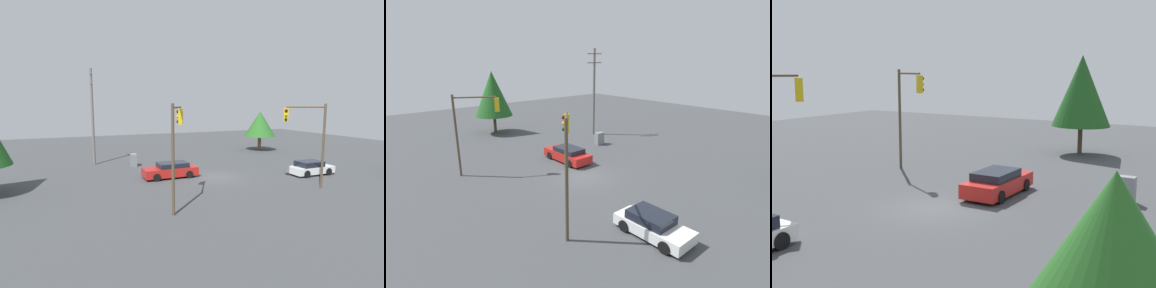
# 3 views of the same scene
# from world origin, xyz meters

# --- Properties ---
(ground_plane) EXTENTS (80.00, 80.00, 0.00)m
(ground_plane) POSITION_xyz_m (0.00, 0.00, 0.00)
(ground_plane) COLOR #424447
(sedan_white) EXTENTS (1.94, 4.14, 1.28)m
(sedan_white) POSITION_xyz_m (2.59, 8.52, 0.62)
(sedan_white) COLOR silver
(sedan_white) RESTS_ON ground_plane
(sedan_red) EXTENTS (2.04, 4.78, 1.34)m
(sedan_red) POSITION_xyz_m (-1.43, -3.75, 0.66)
(sedan_red) COLOR red
(sedan_red) RESTS_ON ground_plane
(traffic_signal_main) EXTENTS (3.11, 1.84, 6.52)m
(traffic_signal_main) POSITION_xyz_m (6.20, -5.97, 4.43)
(traffic_signal_main) COLOR brown
(traffic_signal_main) RESTS_ON ground_plane
(traffic_signal_cross) EXTENTS (2.08, 2.49, 6.51)m
(traffic_signal_cross) POSITION_xyz_m (5.66, 5.06, 4.39)
(traffic_signal_cross) COLOR brown
(traffic_signal_cross) RESTS_ON ground_plane
(utility_pole_tall) EXTENTS (2.20, 0.28, 10.17)m
(utility_pole_tall) POSITION_xyz_m (-10.09, -9.47, 5.38)
(utility_pole_tall) COLOR slate
(utility_pole_tall) RESTS_ON ground_plane
(electrical_cabinet) EXTENTS (0.97, 0.55, 1.32)m
(electrical_cabinet) POSITION_xyz_m (-7.48, -5.77, 0.66)
(electrical_cabinet) COLOR gray
(electrical_cabinet) RESTS_ON ground_plane
(tree_right) EXTENTS (4.32, 4.32, 5.46)m
(tree_right) POSITION_xyz_m (-11.52, 12.93, 3.71)
(tree_right) COLOR brown
(tree_right) RESTS_ON ground_plane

